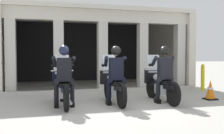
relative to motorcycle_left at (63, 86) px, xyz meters
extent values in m
plane|color=#A8A59E|center=(1.37, 2.49, -0.50)|extent=(80.00, 80.00, 0.00)
cube|color=black|center=(1.67, 6.82, 1.01)|extent=(7.51, 0.24, 3.02)
cube|color=beige|center=(1.67, 2.59, 2.30)|extent=(7.51, 0.36, 0.44)
cube|color=beige|center=(1.67, 4.63, 2.60)|extent=(7.51, 4.77, 0.16)
cube|color=beige|center=(-1.99, 4.63, 1.01)|extent=(0.30, 4.77, 3.02)
cube|color=beige|center=(5.32, 4.63, 1.01)|extent=(0.30, 4.77, 3.02)
cube|color=beige|center=(-1.59, 2.59, 0.79)|extent=(0.35, 0.36, 2.58)
cube|color=beige|center=(0.04, 2.59, 0.79)|extent=(0.35, 0.36, 2.58)
cube|color=beige|center=(1.67, 2.59, 0.79)|extent=(0.35, 0.36, 2.58)
cube|color=beige|center=(3.29, 2.59, 0.79)|extent=(0.35, 0.36, 2.58)
cube|color=beige|center=(4.92, 2.59, 0.79)|extent=(0.35, 0.36, 2.58)
cube|color=#B7B5AD|center=(1.67, 2.09, -0.44)|extent=(7.11, 0.24, 0.12)
cylinder|color=black|center=(0.00, 0.58, -0.18)|extent=(0.09, 0.64, 0.64)
cylinder|color=black|center=(0.00, -0.82, -0.18)|extent=(0.09, 0.64, 0.64)
cube|color=black|center=(0.00, 0.58, 0.03)|extent=(0.14, 0.44, 0.08)
cube|color=silver|center=(0.00, -0.17, -0.13)|extent=(0.28, 0.44, 0.28)
cube|color=black|center=(0.00, -0.12, 0.00)|extent=(0.18, 1.24, 0.16)
ellipsoid|color=#1E2338|center=(0.00, 0.10, 0.18)|extent=(0.26, 0.48, 0.22)
cube|color=black|center=(0.00, -0.30, 0.07)|extent=(0.24, 0.52, 0.10)
cube|color=black|center=(0.00, -0.76, 0.00)|extent=(0.16, 0.48, 0.10)
cylinder|color=silver|center=(0.00, 0.52, 0.06)|extent=(0.05, 0.24, 0.53)
cube|color=black|center=(0.00, 0.46, 0.20)|extent=(0.52, 0.16, 0.44)
sphere|color=silver|center=(0.00, 0.56, 0.22)|extent=(0.18, 0.18, 0.18)
cube|color=silver|center=(0.00, 0.44, 0.57)|extent=(0.40, 0.14, 0.54)
cylinder|color=silver|center=(0.00, 0.36, 0.40)|extent=(0.62, 0.04, 0.04)
cylinder|color=silver|center=(0.12, -0.52, -0.32)|extent=(0.07, 0.55, 0.07)
cube|color=black|center=(0.00, -0.32, 0.47)|extent=(0.36, 0.22, 0.60)
cube|color=#14193F|center=(0.00, -0.20, 0.49)|extent=(0.05, 0.02, 0.32)
sphere|color=tan|center=(0.00, -0.30, 0.92)|extent=(0.21, 0.21, 0.21)
sphere|color=#191E38|center=(0.00, -0.30, 0.95)|extent=(0.26, 0.26, 0.26)
cylinder|color=black|center=(0.14, -0.30, 0.16)|extent=(0.26, 0.29, 0.17)
cylinder|color=black|center=(0.20, -0.30, -0.12)|extent=(0.12, 0.12, 0.53)
cube|color=black|center=(0.20, -0.29, -0.44)|extent=(0.11, 0.26, 0.12)
cylinder|color=black|center=(-0.14, -0.30, 0.16)|extent=(0.26, 0.29, 0.17)
cylinder|color=black|center=(-0.20, -0.30, -0.12)|extent=(0.12, 0.12, 0.53)
cube|color=black|center=(-0.20, -0.29, -0.44)|extent=(0.11, 0.26, 0.12)
cylinder|color=black|center=(0.22, -0.09, 0.66)|extent=(0.19, 0.48, 0.31)
sphere|color=black|center=(0.26, 0.12, 0.55)|extent=(0.09, 0.09, 0.09)
cylinder|color=black|center=(-0.22, -0.09, 0.66)|extent=(0.19, 0.48, 0.31)
sphere|color=black|center=(-0.26, 0.12, 0.55)|extent=(0.09, 0.09, 0.09)
cylinder|color=black|center=(1.37, 0.57, -0.18)|extent=(0.09, 0.64, 0.64)
cylinder|color=black|center=(1.37, -0.83, -0.18)|extent=(0.09, 0.64, 0.64)
cube|color=black|center=(1.37, 0.57, 0.03)|extent=(0.14, 0.44, 0.08)
cube|color=silver|center=(1.37, -0.18, -0.13)|extent=(0.28, 0.44, 0.28)
cube|color=black|center=(1.37, -0.13, 0.00)|extent=(0.18, 1.24, 0.16)
ellipsoid|color=#B2B2B7|center=(1.37, 0.09, 0.18)|extent=(0.26, 0.48, 0.22)
cube|color=black|center=(1.37, -0.31, 0.07)|extent=(0.24, 0.52, 0.10)
cube|color=black|center=(1.37, -0.77, 0.00)|extent=(0.16, 0.48, 0.10)
cylinder|color=silver|center=(1.37, 0.51, 0.06)|extent=(0.05, 0.24, 0.53)
cube|color=black|center=(1.37, 0.45, 0.20)|extent=(0.52, 0.16, 0.44)
sphere|color=silver|center=(1.37, 0.55, 0.22)|extent=(0.18, 0.18, 0.18)
cube|color=silver|center=(1.37, 0.43, 0.57)|extent=(0.40, 0.14, 0.54)
cylinder|color=silver|center=(1.37, 0.35, 0.40)|extent=(0.62, 0.04, 0.04)
cylinder|color=silver|center=(1.49, -0.53, -0.32)|extent=(0.07, 0.55, 0.07)
cube|color=black|center=(1.37, -0.33, 0.47)|extent=(0.36, 0.22, 0.60)
cube|color=#14193F|center=(1.37, -0.21, 0.49)|extent=(0.05, 0.02, 0.32)
sphere|color=tan|center=(1.37, -0.31, 0.92)|extent=(0.21, 0.21, 0.21)
sphere|color=black|center=(1.37, -0.31, 0.95)|extent=(0.26, 0.26, 0.26)
cylinder|color=black|center=(1.51, -0.31, 0.16)|extent=(0.26, 0.29, 0.17)
cylinder|color=black|center=(1.57, -0.31, -0.12)|extent=(0.12, 0.12, 0.53)
cube|color=black|center=(1.57, -0.30, -0.44)|extent=(0.11, 0.26, 0.12)
cylinder|color=black|center=(1.23, -0.31, 0.16)|extent=(0.26, 0.29, 0.17)
cylinder|color=black|center=(1.17, -0.31, -0.12)|extent=(0.12, 0.12, 0.53)
cube|color=black|center=(1.17, -0.30, -0.44)|extent=(0.11, 0.26, 0.12)
cylinder|color=black|center=(1.59, -0.10, 0.66)|extent=(0.19, 0.48, 0.31)
sphere|color=black|center=(1.63, 0.11, 0.55)|extent=(0.09, 0.09, 0.09)
cylinder|color=black|center=(1.15, -0.10, 0.66)|extent=(0.19, 0.48, 0.31)
sphere|color=black|center=(1.11, 0.11, 0.55)|extent=(0.09, 0.09, 0.09)
cylinder|color=black|center=(2.75, 0.46, -0.18)|extent=(0.09, 0.64, 0.64)
cylinder|color=black|center=(2.75, -0.94, -0.18)|extent=(0.09, 0.64, 0.64)
cube|color=black|center=(2.75, 0.46, 0.03)|extent=(0.14, 0.44, 0.08)
cube|color=silver|center=(2.75, -0.29, -0.13)|extent=(0.28, 0.44, 0.28)
cube|color=black|center=(2.75, -0.24, 0.00)|extent=(0.18, 1.24, 0.16)
ellipsoid|color=#B2B2B7|center=(2.75, -0.02, 0.18)|extent=(0.26, 0.48, 0.22)
cube|color=black|center=(2.75, -0.42, 0.07)|extent=(0.24, 0.52, 0.10)
cube|color=black|center=(2.75, -0.88, 0.00)|extent=(0.16, 0.48, 0.10)
cylinder|color=silver|center=(2.75, 0.40, 0.06)|extent=(0.05, 0.24, 0.53)
cube|color=black|center=(2.75, 0.34, 0.20)|extent=(0.52, 0.16, 0.44)
sphere|color=silver|center=(2.75, 0.44, 0.22)|extent=(0.18, 0.18, 0.18)
cube|color=silver|center=(2.75, 0.32, 0.57)|extent=(0.40, 0.14, 0.54)
cylinder|color=silver|center=(2.75, 0.24, 0.40)|extent=(0.62, 0.04, 0.04)
cylinder|color=silver|center=(2.87, -0.64, -0.32)|extent=(0.07, 0.55, 0.07)
cube|color=black|center=(2.75, -0.44, 0.47)|extent=(0.36, 0.22, 0.60)
cube|color=#14193F|center=(2.75, -0.32, 0.49)|extent=(0.05, 0.02, 0.32)
sphere|color=tan|center=(2.75, -0.42, 0.92)|extent=(0.21, 0.21, 0.21)
sphere|color=black|center=(2.75, -0.42, 0.95)|extent=(0.26, 0.26, 0.26)
cylinder|color=black|center=(2.89, -0.42, 0.16)|extent=(0.26, 0.29, 0.17)
cylinder|color=black|center=(2.95, -0.42, -0.12)|extent=(0.12, 0.12, 0.53)
cube|color=black|center=(2.95, -0.41, -0.44)|extent=(0.11, 0.26, 0.12)
cylinder|color=black|center=(2.61, -0.42, 0.16)|extent=(0.26, 0.29, 0.17)
cylinder|color=black|center=(2.55, -0.42, -0.12)|extent=(0.12, 0.12, 0.53)
cube|color=black|center=(2.55, -0.41, -0.44)|extent=(0.11, 0.26, 0.12)
cylinder|color=black|center=(2.97, -0.21, 0.66)|extent=(0.19, 0.48, 0.31)
sphere|color=black|center=(3.01, 0.00, 0.55)|extent=(0.09, 0.09, 0.09)
cylinder|color=black|center=(2.53, -0.21, 0.66)|extent=(0.19, 0.48, 0.31)
sphere|color=black|center=(2.49, 0.00, 0.55)|extent=(0.09, 0.09, 0.09)
cube|color=black|center=(4.33, -0.29, -0.48)|extent=(0.34, 0.34, 0.04)
cone|color=orange|center=(4.33, -0.29, -0.19)|extent=(0.28, 0.28, 0.55)
cylinder|color=white|center=(4.33, -0.29, -0.16)|extent=(0.17, 0.17, 0.06)
cylinder|color=yellow|center=(5.32, 1.55, -0.05)|extent=(0.14, 0.14, 0.90)
sphere|color=yellow|center=(5.32, 1.55, 0.44)|extent=(0.13, 0.13, 0.13)
camera|label=1|loc=(-0.54, -7.00, 0.83)|focal=41.64mm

